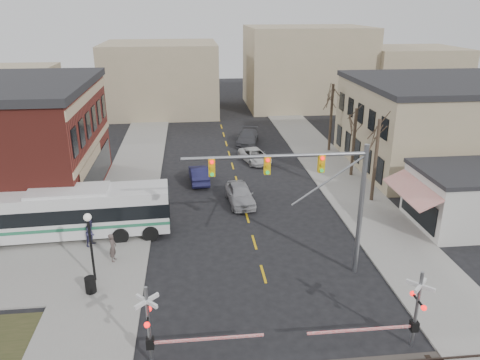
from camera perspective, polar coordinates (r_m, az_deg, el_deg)
name	(u,v)px	position (r m, az deg, el deg)	size (l,w,h in m)	color
ground	(269,293)	(26.96, 3.53, -13.63)	(160.00, 160.00, 0.00)	black
sidewalk_west	(134,176)	(44.89, -12.83, 0.49)	(5.00, 60.00, 0.12)	gray
sidewalk_east	(331,169)	(46.55, 11.05, 1.36)	(5.00, 60.00, 0.12)	gray
tan_building	(459,123)	(50.50, 25.17, 6.26)	(20.30, 15.30, 8.50)	tan
awning_shop	(473,198)	(37.46, 26.56, -1.93)	(9.74, 6.20, 4.30)	beige
tree_east_a	(375,161)	(38.68, 16.18, 2.28)	(0.28, 0.28, 6.75)	#382B21
tree_east_b	(354,142)	(44.19, 13.69, 4.48)	(0.28, 0.28, 6.30)	#382B21
tree_east_c	(331,118)	(51.49, 11.03, 7.47)	(0.28, 0.28, 7.20)	#382B21
transit_bus	(71,212)	(33.87, -19.92, -3.68)	(13.35, 3.56, 3.41)	silver
traffic_signal_mast	(314,185)	(26.31, 9.07, -0.57)	(10.27, 0.30, 8.00)	gray
rr_crossing_west	(159,326)	(21.72, -9.89, -17.15)	(5.60, 1.36, 4.00)	gray
rr_crossing_east	(408,311)	(23.58, 19.77, -14.79)	(5.60, 1.36, 4.00)	gray
street_lamp	(89,233)	(27.64, -17.88, -6.19)	(0.44, 0.44, 4.23)	black
trash_bin	(91,285)	(27.81, -17.76, -12.08)	(0.60, 0.60, 0.93)	black
car_a	(240,194)	(37.65, 0.01, -1.73)	(1.92, 4.78, 1.63)	#9A9A9E
car_b	(199,174)	(42.34, -5.03, 0.69)	(1.57, 4.52, 1.49)	#19193F
car_c	(255,156)	(47.71, 1.83, 2.98)	(2.19, 4.75, 1.32)	silver
car_d	(248,138)	(53.83, 0.92, 5.19)	(2.17, 5.35, 1.55)	#3C3C40
pedestrian_near	(113,247)	(30.30, -15.25, -7.94)	(0.67, 0.44, 1.83)	#514440
pedestrian_far	(91,232)	(32.54, -17.68, -6.09)	(0.91, 0.71, 1.86)	#302F52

